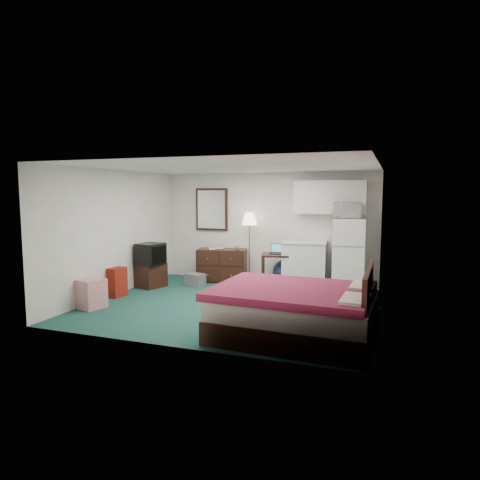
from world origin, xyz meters
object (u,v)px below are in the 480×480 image
at_px(floor_lamp, 249,248).
at_px(desk, 275,271).
at_px(kitchen_counter, 304,265).
at_px(tv_stand, 150,275).
at_px(fridge, 348,256).
at_px(suitcase, 117,282).
at_px(bed, 295,313).
at_px(dresser, 222,265).

bearing_deg(floor_lamp, desk, -23.18).
relative_size(kitchen_counter, tv_stand, 1.78).
bearing_deg(fridge, tv_stand, -172.58).
distance_m(fridge, suitcase, 4.69).
bearing_deg(suitcase, tv_stand, 88.37).
bearing_deg(bed, tv_stand, 152.52).
bearing_deg(fridge, desk, 177.80).
height_order(floor_lamp, fridge, floor_lamp).
distance_m(fridge, bed, 3.14).
bearing_deg(desk, fridge, -11.36).
distance_m(floor_lamp, bed, 3.77).
bearing_deg(desk, floor_lamp, 141.78).
relative_size(desk, kitchen_counter, 0.75).
height_order(floor_lamp, bed, floor_lamp).
bearing_deg(dresser, desk, -19.53).
distance_m(desk, kitchen_counter, 0.63).
xyz_separation_m(floor_lamp, kitchen_counter, (1.28, -0.12, -0.31)).
height_order(desk, fridge, fridge).
distance_m(kitchen_counter, fridge, 0.97).
height_order(tv_stand, suitcase, suitcase).
bearing_deg(suitcase, kitchen_counter, 38.21).
bearing_deg(suitcase, fridge, 31.51).
xyz_separation_m(fridge, suitcase, (-4.24, -1.95, -0.47)).
distance_m(desk, fridge, 1.57).
xyz_separation_m(dresser, fridge, (2.85, -0.10, 0.39)).
relative_size(floor_lamp, suitcase, 2.76).
height_order(fridge, bed, fridge).
relative_size(floor_lamp, kitchen_counter, 1.62).
bearing_deg(bed, kitchen_counter, 101.77).
distance_m(dresser, floor_lamp, 0.77).
distance_m(floor_lamp, suitcase, 3.00).
height_order(dresser, kitchen_counter, kitchen_counter).
bearing_deg(floor_lamp, dresser, -171.52).
bearing_deg(kitchen_counter, bed, -88.25).
distance_m(floor_lamp, kitchen_counter, 1.33).
relative_size(bed, tv_stand, 3.96).
bearing_deg(suitcase, bed, -9.78).
height_order(desk, kitchen_counter, kitchen_counter).
height_order(floor_lamp, kitchen_counter, floor_lamp).
distance_m(fridge, tv_stand, 4.23).
xyz_separation_m(desk, kitchen_counter, (0.60, 0.17, 0.12)).
xyz_separation_m(dresser, desk, (1.33, -0.20, -0.01)).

